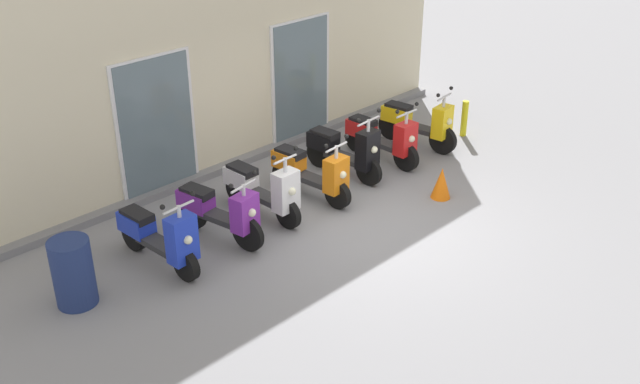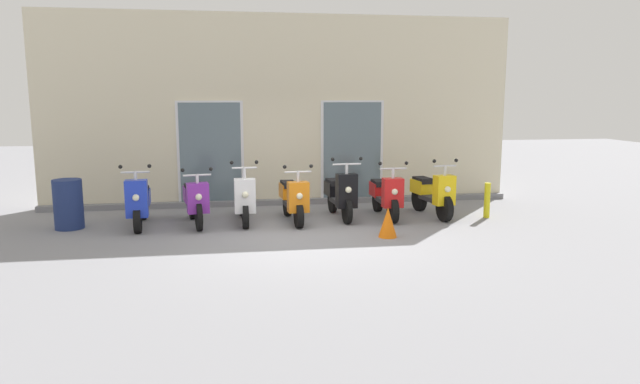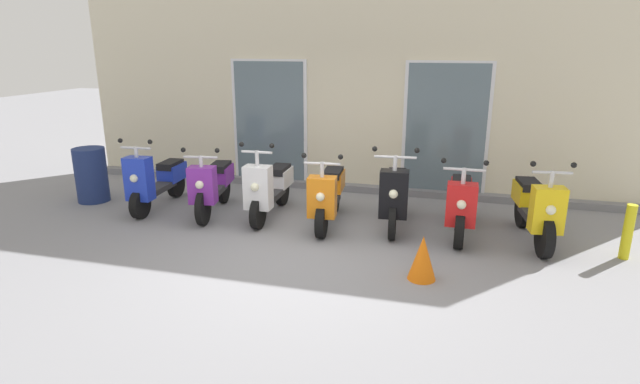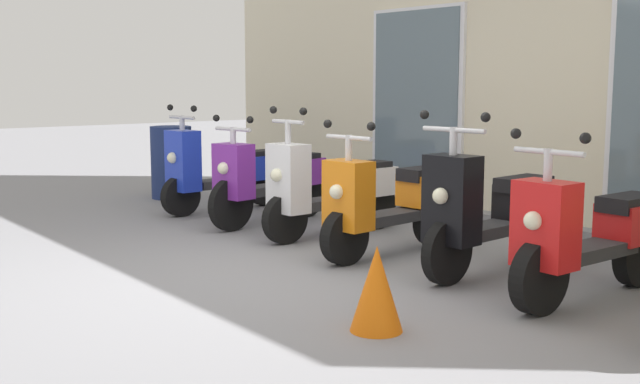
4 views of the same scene
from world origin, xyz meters
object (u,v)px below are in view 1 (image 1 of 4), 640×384
at_px(traffic_cone, 441,183).
at_px(trash_bin, 73,273).
at_px(scooter_orange, 311,172).
at_px(scooter_yellow, 418,123).
at_px(curb_bollard, 464,118).
at_px(scooter_purple, 219,211).
at_px(scooter_red, 382,138).
at_px(scooter_white, 263,189).
at_px(scooter_blue, 159,236).
at_px(scooter_black, 345,150).

xyz_separation_m(traffic_cone, trash_bin, (-5.58, 1.54, 0.19)).
distance_m(scooter_orange, scooter_yellow, 2.82).
bearing_deg(curb_bollard, trash_bin, 177.79).
relative_size(scooter_purple, scooter_red, 0.98).
bearing_deg(scooter_white, trash_bin, -179.42).
bearing_deg(traffic_cone, scooter_orange, 134.75).
height_order(scooter_blue, scooter_purple, scooter_blue).
relative_size(scooter_blue, traffic_cone, 3.07).
height_order(scooter_yellow, traffic_cone, scooter_yellow).
height_order(scooter_purple, traffic_cone, scooter_purple).
relative_size(scooter_purple, curb_bollard, 2.29).
bearing_deg(trash_bin, scooter_orange, -0.78).
height_order(trash_bin, curb_bollard, trash_bin).
xyz_separation_m(scooter_white, scooter_yellow, (3.76, -0.03, 0.00)).
height_order(scooter_orange, curb_bollard, scooter_orange).
bearing_deg(scooter_blue, curb_bollard, -2.37).
xyz_separation_m(scooter_red, trash_bin, (-5.97, -0.06, 0.01)).
relative_size(scooter_blue, scooter_white, 1.00).
relative_size(scooter_purple, traffic_cone, 3.08).
distance_m(scooter_orange, scooter_black, 0.96).
bearing_deg(scooter_purple, curb_bollard, -2.61).
bearing_deg(scooter_orange, traffic_cone, -45.25).
distance_m(scooter_black, curb_bollard, 2.93).
distance_m(traffic_cone, trash_bin, 5.79).
distance_m(scooter_blue, scooter_orange, 2.85).
bearing_deg(scooter_blue, scooter_purple, -1.01).
relative_size(scooter_white, scooter_black, 1.01).
bearing_deg(scooter_white, scooter_black, 1.86).
distance_m(scooter_blue, curb_bollard, 6.71).
distance_m(scooter_orange, curb_bollard, 3.86).
bearing_deg(scooter_white, traffic_cone, -33.12).
bearing_deg(scooter_blue, scooter_white, 1.85).
relative_size(scooter_blue, curb_bollard, 2.28).
distance_m(scooter_blue, scooter_yellow, 5.67).
height_order(scooter_orange, scooter_yellow, scooter_yellow).
bearing_deg(curb_bollard, traffic_cone, -152.62).
xyz_separation_m(scooter_black, scooter_red, (0.91, -0.03, -0.05)).
relative_size(scooter_orange, trash_bin, 1.75).
relative_size(scooter_red, curb_bollard, 2.34).
bearing_deg(scooter_yellow, trash_bin, -179.95).
bearing_deg(scooter_red, scooter_black, 177.95).
bearing_deg(scooter_white, curb_bollard, -4.05).
xyz_separation_m(scooter_black, curb_bollard, (2.90, -0.40, -0.14)).
distance_m(scooter_black, traffic_cone, 1.73).
height_order(scooter_purple, scooter_yellow, scooter_yellow).
height_order(scooter_orange, scooter_black, scooter_black).
height_order(scooter_orange, traffic_cone, scooter_orange).
relative_size(scooter_purple, scooter_yellow, 0.99).
bearing_deg(scooter_blue, scooter_orange, -0.54).
xyz_separation_m(scooter_white, scooter_orange, (0.94, -0.09, -0.01)).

